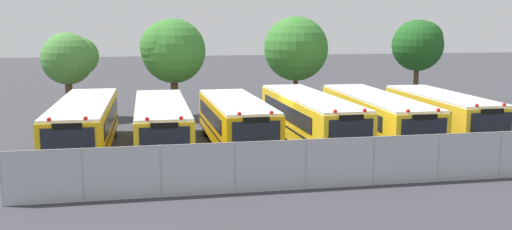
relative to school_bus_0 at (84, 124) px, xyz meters
The scene contains 12 objects.
ground_plane 9.38m from the school_bus_0, ahead, with size 160.00×160.00×0.00m, color #38383D.
school_bus_0 is the anchor object (origin of this frame).
school_bus_1 3.64m from the school_bus_0, ahead, with size 2.56×10.79×2.51m.
school_bus_2 7.34m from the school_bus_0, ahead, with size 2.80×9.84×2.53m.
school_bus_3 11.12m from the school_bus_0, ahead, with size 2.73×11.41×2.67m.
school_bus_4 14.75m from the school_bus_0, ahead, with size 2.86×11.55×2.57m.
school_bus_5 18.40m from the school_bus_0, ahead, with size 2.67×9.50×2.59m.
tree_0 10.64m from the school_bus_0, 99.32° to the left, with size 3.59×3.31×5.59m.
tree_1 11.02m from the school_bus_0, 64.04° to the left, with size 4.24×4.17×6.47m.
tree_2 17.59m from the school_bus_0, 39.28° to the left, with size 4.49×4.49×6.64m.
tree_3 25.04m from the school_bus_0, 25.25° to the left, with size 3.70×3.70×6.42m.
chainlink_fence 12.87m from the school_bus_0, 38.33° to the right, with size 24.28×0.07×1.94m.
Camera 1 is at (-6.39, -28.20, 6.24)m, focal length 40.53 mm.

